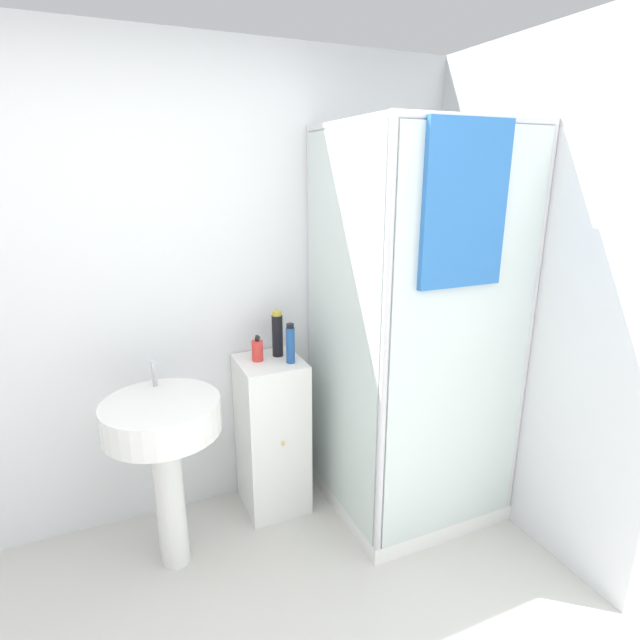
% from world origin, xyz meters
% --- Properties ---
extents(wall_back, '(6.40, 0.06, 2.50)m').
position_xyz_m(wall_back, '(0.00, 1.70, 1.25)').
color(wall_back, silver).
rests_on(wall_back, ground_plane).
extents(shower_enclosure, '(0.86, 0.89, 2.10)m').
position_xyz_m(shower_enclosure, '(1.17, 1.15, 0.62)').
color(shower_enclosure, white).
rests_on(shower_enclosure, ground_plane).
extents(vanity_cabinet, '(0.34, 0.39, 0.89)m').
position_xyz_m(vanity_cabinet, '(0.51, 1.48, 0.45)').
color(vanity_cabinet, white).
rests_on(vanity_cabinet, ground_plane).
extents(sink, '(0.53, 0.53, 1.01)m').
position_xyz_m(sink, '(-0.09, 1.24, 0.70)').
color(sink, white).
rests_on(sink, ground_plane).
extents(soap_dispenser, '(0.06, 0.06, 0.14)m').
position_xyz_m(soap_dispenser, '(0.45, 1.51, 0.95)').
color(soap_dispenser, red).
rests_on(soap_dispenser, vanity_cabinet).
extents(shampoo_bottle_tall_black, '(0.06, 0.06, 0.25)m').
position_xyz_m(shampoo_bottle_tall_black, '(0.57, 1.54, 1.02)').
color(shampoo_bottle_tall_black, black).
rests_on(shampoo_bottle_tall_black, vanity_cabinet).
extents(shampoo_bottle_blue, '(0.05, 0.05, 0.22)m').
position_xyz_m(shampoo_bottle_blue, '(0.60, 1.41, 1.00)').
color(shampoo_bottle_blue, '#1E4C93').
rests_on(shampoo_bottle_blue, vanity_cabinet).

